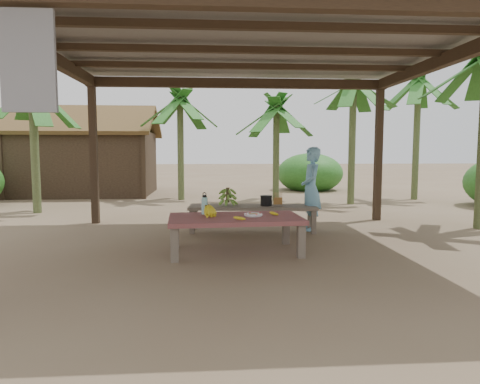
{
  "coord_description": "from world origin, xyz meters",
  "views": [
    {
      "loc": [
        -0.59,
        -6.09,
        1.4
      ],
      "look_at": [
        -0.14,
        0.11,
        0.8
      ],
      "focal_mm": 32.0,
      "sensor_mm": 36.0,
      "label": 1
    }
  ],
  "objects": [
    {
      "name": "banana_plant_ne",
      "position": [
        3.13,
        4.9,
        2.92
      ],
      "size": [
        1.8,
        1.8,
        3.41
      ],
      "color": "#596638",
      "rests_on": "ground"
    },
    {
      "name": "plate",
      "position": [
        0.01,
        -0.27,
        0.52
      ],
      "size": [
        0.25,
        0.25,
        0.04
      ],
      "color": "white",
      "rests_on": "work_table"
    },
    {
      "name": "work_table",
      "position": [
        -0.24,
        -0.29,
        0.43
      ],
      "size": [
        1.86,
        1.11,
        0.5
      ],
      "rotation": [
        0.0,
        0.0,
        0.06
      ],
      "color": "brown",
      "rests_on": "ground"
    },
    {
      "name": "loose_banana_side",
      "position": [
        0.31,
        -0.19,
        0.52
      ],
      "size": [
        0.15,
        0.14,
        0.04
      ],
      "primitive_type": "ellipsoid",
      "rotation": [
        0.0,
        0.0,
        0.84
      ],
      "color": "yellow",
      "rests_on": "work_table"
    },
    {
      "name": "banana_plant_nw",
      "position": [
        -1.4,
        6.22,
        2.61
      ],
      "size": [
        1.8,
        1.8,
        3.1
      ],
      "color": "#596638",
      "rests_on": "ground"
    },
    {
      "name": "banana_plant_far",
      "position": [
        5.32,
        5.81,
        3.12
      ],
      "size": [
        1.8,
        1.8,
        3.63
      ],
      "color": "#596638",
      "rests_on": "ground"
    },
    {
      "name": "banana_plant_n",
      "position": [
        1.28,
        5.84,
        2.37
      ],
      "size": [
        1.8,
        1.8,
        2.85
      ],
      "color": "#596638",
      "rests_on": "ground"
    },
    {
      "name": "skewer_rack",
      "position": [
        0.59,
        1.16,
        0.57
      ],
      "size": [
        0.19,
        0.1,
        0.24
      ],
      "primitive_type": null,
      "rotation": [
        0.0,
        0.0,
        -0.09
      ],
      "color": "#A57F47",
      "rests_on": "bench"
    },
    {
      "name": "loose_banana_front",
      "position": [
        -0.2,
        -0.58,
        0.52
      ],
      "size": [
        0.17,
        0.07,
        0.04
      ],
      "primitive_type": "ellipsoid",
      "rotation": [
        0.0,
        0.0,
        1.43
      ],
      "color": "yellow",
      "rests_on": "work_table"
    },
    {
      "name": "banana_plant_w",
      "position": [
        -4.49,
        3.82,
        2.53
      ],
      "size": [
        1.8,
        1.8,
        3.02
      ],
      "color": "#596638",
      "rests_on": "ground"
    },
    {
      "name": "pavilion",
      "position": [
        -0.01,
        -0.01,
        2.78
      ],
      "size": [
        6.6,
        5.6,
        2.95
      ],
      "color": "black",
      "rests_on": "ground"
    },
    {
      "name": "bench",
      "position": [
        0.16,
        1.24,
        0.39
      ],
      "size": [
        2.25,
        0.8,
        0.45
      ],
      "rotation": [
        0.0,
        0.0,
        -0.09
      ],
      "color": "brown",
      "rests_on": "ground"
    },
    {
      "name": "green_banana_stalk",
      "position": [
        -0.27,
        1.28,
        0.62
      ],
      "size": [
        0.32,
        0.32,
        0.33
      ],
      "primitive_type": null,
      "rotation": [
        0.0,
        0.0,
        -0.09
      ],
      "color": "#598C2D",
      "rests_on": "bench"
    },
    {
      "name": "hut",
      "position": [
        -4.5,
        8.0,
        1.1
      ],
      "size": [
        4.4,
        3.43,
        2.85
      ],
      "color": "black",
      "rests_on": "ground"
    },
    {
      "name": "woman",
      "position": [
        1.19,
        1.29,
        0.73
      ],
      "size": [
        0.39,
        0.56,
        1.47
      ],
      "primitive_type": "imported",
      "rotation": [
        0.0,
        0.0,
        -1.64
      ],
      "color": "#6DADCF",
      "rests_on": "ground"
    },
    {
      "name": "ripe_banana_bunch",
      "position": [
        -0.64,
        -0.23,
        0.59
      ],
      "size": [
        0.31,
        0.28,
        0.17
      ],
      "primitive_type": null,
      "rotation": [
        0.0,
        0.0,
        -0.15
      ],
      "color": "yellow",
      "rests_on": "work_table"
    },
    {
      "name": "ground",
      "position": [
        0.0,
        0.0,
        0.0
      ],
      "size": [
        80.0,
        80.0,
        0.0
      ],
      "primitive_type": "plane",
      "color": "brown",
      "rests_on": "ground"
    },
    {
      "name": "cooking_pot",
      "position": [
        0.39,
        1.23,
        0.53
      ],
      "size": [
        0.2,
        0.2,
        0.17
      ],
      "primitive_type": "cylinder",
      "color": "black",
      "rests_on": "bench"
    },
    {
      "name": "water_flask",
      "position": [
        -0.66,
        -0.04,
        0.63
      ],
      "size": [
        0.09,
        0.09,
        0.32
      ],
      "color": "#3FC5C6",
      "rests_on": "work_table"
    }
  ]
}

